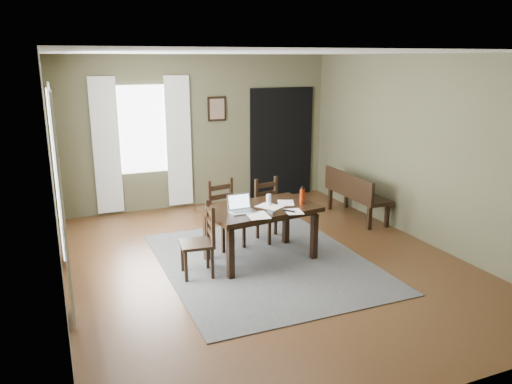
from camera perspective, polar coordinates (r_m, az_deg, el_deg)
name	(u,v)px	position (r m, az deg, el deg)	size (l,w,h in m)	color
ground	(265,263)	(6.72, 1.00, -8.09)	(5.00, 6.00, 0.01)	#492C16
room_shell	(265,128)	(6.24, 1.07, 7.36)	(5.02, 6.02, 2.71)	brown
rug	(265,262)	(6.72, 1.00, -8.00)	(2.60, 3.20, 0.01)	#434343
dining_table	(261,214)	(6.59, 0.55, -2.48)	(1.56, 1.06, 0.73)	black
chair_end	(201,241)	(6.22, -6.35, -5.61)	(0.45, 0.44, 0.91)	black
chair_back_left	(225,215)	(7.14, -3.51, -2.63)	(0.49, 0.49, 0.96)	black
chair_back_right	(271,210)	(7.40, 1.70, -2.12)	(0.46, 0.46, 0.91)	black
bench	(354,191)	(8.53, 11.17, 0.06)	(0.45, 1.39, 0.79)	black
laptop	(241,207)	(6.37, -1.74, -1.72)	(0.33, 0.26, 0.22)	#B7B7BC
computer_mouse	(271,212)	(6.29, 1.77, -2.34)	(0.05, 0.09, 0.03)	#3F3F42
tv_remote	(289,211)	(6.38, 3.80, -2.18)	(0.04, 0.15, 0.02)	black
drinking_glass	(269,200)	(6.64, 1.45, -0.88)	(0.07, 0.07, 0.15)	silver
water_bottle	(302,196)	(6.71, 5.30, -0.44)	(0.08, 0.08, 0.24)	#B12C0D
paper_b	(294,212)	(6.39, 4.34, -2.24)	(0.21, 0.27, 0.00)	white
paper_c	(270,206)	(6.59, 1.57, -1.65)	(0.25, 0.32, 0.00)	white
paper_d	(286,203)	(6.76, 3.42, -1.24)	(0.21, 0.28, 0.00)	white
paper_e	(258,215)	(6.21, 0.22, -2.70)	(0.25, 0.33, 0.00)	white
window_left	(55,169)	(5.98, -22.03, 2.48)	(0.01, 1.30, 1.70)	white
window_back	(142,130)	(8.84, -12.86, 6.98)	(1.00, 0.01, 1.50)	white
curtain_left_near	(63,210)	(5.24, -21.23, -1.94)	(0.03, 0.48, 2.30)	silver
curtain_left_far	(58,175)	(6.83, -21.74, 1.82)	(0.03, 0.48, 2.30)	silver
curtain_back_left	(106,147)	(8.76, -16.73, 4.99)	(0.44, 0.03, 2.30)	silver
curtain_back_right	(179,142)	(8.97, -8.82, 5.68)	(0.44, 0.03, 2.30)	silver
framed_picture	(217,109)	(9.12, -4.50, 9.45)	(0.34, 0.03, 0.44)	black
doorway_back	(281,143)	(9.70, 2.93, 5.64)	(1.30, 0.03, 2.10)	black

